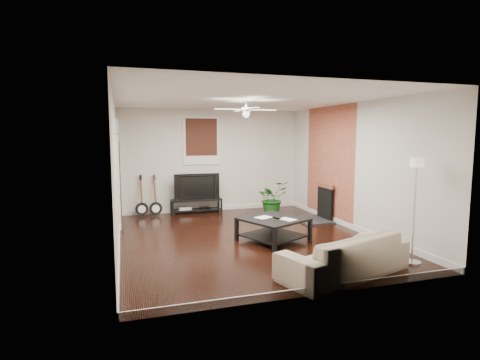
# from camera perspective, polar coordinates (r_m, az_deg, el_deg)

# --- Properties ---
(room) EXTENTS (5.01, 6.01, 2.81)m
(room) POSITION_cam_1_polar(r_m,az_deg,el_deg) (7.67, 0.89, 1.52)
(room) COLOR black
(room) RESTS_ON ground
(brick_accent) EXTENTS (0.02, 2.20, 2.80)m
(brick_accent) POSITION_cam_1_polar(r_m,az_deg,el_deg) (9.62, 13.21, 2.39)
(brick_accent) COLOR #B5533A
(brick_accent) RESTS_ON floor
(fireplace) EXTENTS (0.80, 1.10, 0.92)m
(fireplace) POSITION_cam_1_polar(r_m,az_deg,el_deg) (9.59, 11.58, -3.25)
(fireplace) COLOR black
(fireplace) RESTS_ON floor
(window_back) EXTENTS (1.00, 0.06, 1.30)m
(window_back) POSITION_cam_1_polar(r_m,az_deg,el_deg) (10.44, -5.81, 5.87)
(window_back) COLOR black
(window_back) RESTS_ON wall_back
(door_left) EXTENTS (0.08, 1.00, 2.50)m
(door_left) POSITION_cam_1_polar(r_m,az_deg,el_deg) (9.20, -17.69, 1.12)
(door_left) COLOR white
(door_left) RESTS_ON wall_left
(tv_stand) EXTENTS (1.36, 0.36, 0.38)m
(tv_stand) POSITION_cam_1_polar(r_m,az_deg,el_deg) (10.39, -6.54, -3.90)
(tv_stand) COLOR black
(tv_stand) RESTS_ON floor
(tv) EXTENTS (1.22, 0.16, 0.70)m
(tv) POSITION_cam_1_polar(r_m,az_deg,el_deg) (10.33, -6.60, -0.91)
(tv) COLOR black
(tv) RESTS_ON tv_stand
(coffee_table) EXTENTS (1.46, 1.46, 0.46)m
(coffee_table) POSITION_cam_1_polar(r_m,az_deg,el_deg) (7.66, 4.99, -7.39)
(coffee_table) COLOR black
(coffee_table) RESTS_ON floor
(sofa) EXTENTS (2.29, 1.44, 0.62)m
(sofa) POSITION_cam_1_polar(r_m,az_deg,el_deg) (6.04, 15.37, -10.68)
(sofa) COLOR #C1AF90
(sofa) RESTS_ON floor
(floor_lamp) EXTENTS (0.36, 0.36, 1.74)m
(floor_lamp) POSITION_cam_1_polar(r_m,az_deg,el_deg) (6.79, 24.72, -4.27)
(floor_lamp) COLOR white
(floor_lamp) RESTS_ON floor
(potted_plant) EXTENTS (0.96, 0.89, 0.89)m
(potted_plant) POSITION_cam_1_polar(r_m,az_deg,el_deg) (10.12, 4.86, -2.69)
(potted_plant) COLOR #175319
(potted_plant) RESTS_ON floor
(guitar_left) EXTENTS (0.34, 0.25, 1.09)m
(guitar_left) POSITION_cam_1_polar(r_m,az_deg,el_deg) (10.14, -14.57, -2.31)
(guitar_left) COLOR black
(guitar_left) RESTS_ON floor
(guitar_right) EXTENTS (0.37, 0.28, 1.09)m
(guitar_right) POSITION_cam_1_polar(r_m,az_deg,el_deg) (10.13, -12.58, -2.26)
(guitar_right) COLOR black
(guitar_right) RESTS_ON floor
(ceiling_fan) EXTENTS (1.24, 1.24, 0.32)m
(ceiling_fan) POSITION_cam_1_polar(r_m,az_deg,el_deg) (7.66, 0.91, 10.50)
(ceiling_fan) COLOR white
(ceiling_fan) RESTS_ON ceiling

